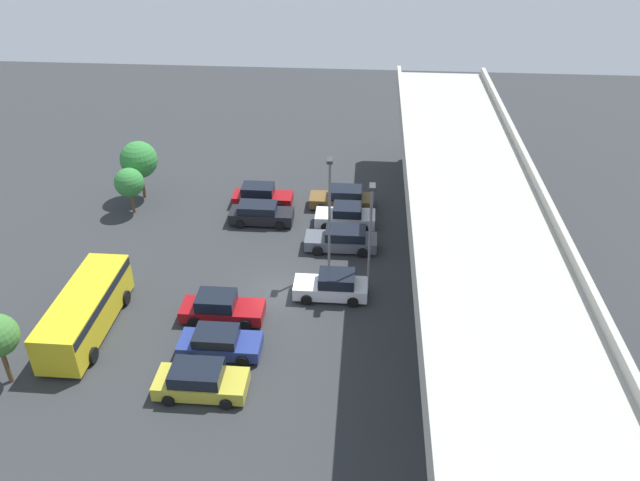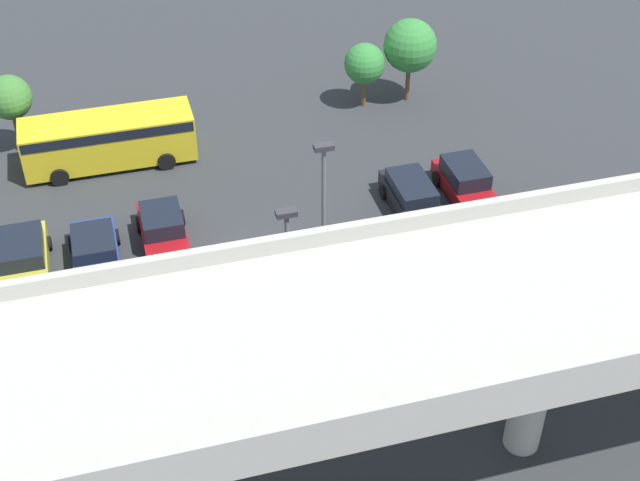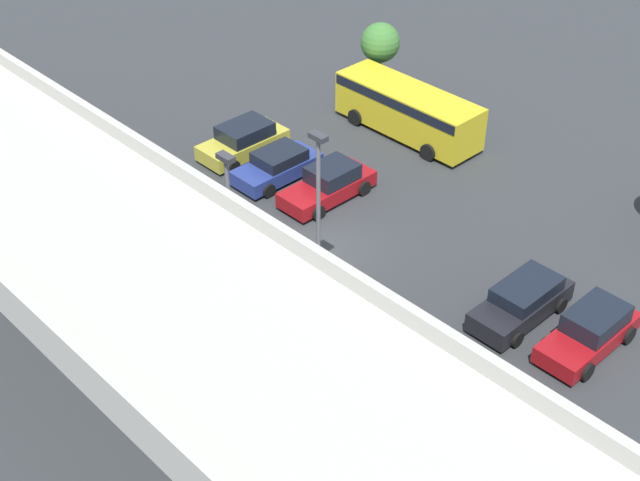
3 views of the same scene
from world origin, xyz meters
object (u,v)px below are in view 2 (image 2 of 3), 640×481
lamp_post_mid_lot (288,279)px  tree_front_right (9,98)px  parked_car_2 (392,297)px  lamp_post_near_aisle (324,219)px  parked_car_7 (528,267)px  shuttle_bus (108,137)px  parked_car_4 (164,232)px  tree_front_centre (365,64)px  parked_car_5 (95,252)px  parked_car_8 (469,285)px  tree_front_left (410,46)px  parked_car_3 (254,317)px  parked_car_0 (466,183)px  parked_car_1 (413,198)px  parked_car_6 (23,259)px

lamp_post_mid_lot → tree_front_right: 20.42m
parked_car_2 → lamp_post_near_aisle: bearing=74.5°
parked_car_7 → shuttle_bus: bearing=49.1°
lamp_post_near_aisle → lamp_post_mid_lot: size_ratio=1.09×
lamp_post_mid_lot → parked_car_4: bearing=-67.2°
parked_car_4 → tree_front_centre: size_ratio=1.33×
parked_car_5 → lamp_post_near_aisle: (-8.44, 5.33, 3.91)m
parked_car_8 → tree_front_left: (-3.20, -16.02, 2.44)m
parked_car_2 → lamp_post_mid_lot: lamp_post_mid_lot is taller
parked_car_3 → shuttle_bus: size_ratio=0.55×
parked_car_0 → parked_car_8: size_ratio=1.05×
parked_car_1 → parked_car_3: (8.58, 5.78, 0.02)m
lamp_post_near_aisle → parked_car_4: bearing=-46.9°
parked_car_5 → lamp_post_near_aisle: lamp_post_near_aisle is taller
tree_front_right → parked_car_1: bearing=149.4°
shuttle_bus → lamp_post_near_aisle: size_ratio=1.04×
lamp_post_near_aisle → tree_front_left: bearing=-120.7°
parked_car_3 → tree_front_left: bearing=-37.3°
parked_car_1 → parked_car_2: size_ratio=0.95×
parked_car_4 → lamp_post_near_aisle: bearing=43.1°
parked_car_1 → parked_car_2: parked_car_2 is taller
lamp_post_near_aisle → tree_front_centre: lamp_post_near_aisle is taller
parked_car_4 → tree_front_right: (5.91, -9.64, 2.24)m
parked_car_5 → tree_front_left: bearing=119.5°
parked_car_2 → lamp_post_near_aisle: 4.71m
parked_car_3 → lamp_post_near_aisle: size_ratio=0.57×
parked_car_2 → parked_car_4: size_ratio=1.02×
parked_car_8 → tree_front_right: (17.23, -16.35, 2.23)m
parked_car_0 → parked_car_5: 16.95m
parked_car_2 → lamp_post_mid_lot: 6.06m
shuttle_bus → lamp_post_near_aisle: 15.26m
parked_car_1 → tree_front_left: bearing=161.4°
lamp_post_mid_lot → tree_front_centre: (-8.49, -17.74, -1.79)m
lamp_post_near_aisle → shuttle_bus: bearing=-61.5°
parked_car_8 → tree_front_left: 16.52m
shuttle_bus → lamp_post_mid_lot: size_ratio=1.13×
tree_front_centre → parked_car_5: bearing=33.4°
shuttle_bus → parked_car_2: bearing=-54.9°
parked_car_8 → parked_car_3: bearing=87.1°
parked_car_5 → parked_car_0: bearing=91.6°
parked_car_5 → parked_car_6: bearing=-96.3°
parked_car_4 → parked_car_7: 15.45m
parked_car_2 → parked_car_8: (-3.21, 0.10, 0.00)m
parked_car_2 → tree_front_centre: 16.49m
shuttle_bus → parked_car_6: bearing=-119.6°
parked_car_2 → parked_car_7: bearing=-87.6°
parked_car_0 → parked_car_3: bearing=-61.5°
parked_car_4 → lamp_post_mid_lot: (-3.53, 8.42, 3.53)m
parked_car_7 → tree_front_left: tree_front_left is taller
shuttle_bus → tree_front_left: size_ratio=1.77×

